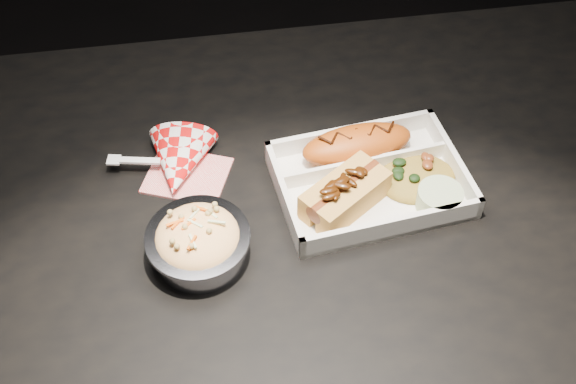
# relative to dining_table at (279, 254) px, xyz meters

# --- Properties ---
(dining_table) EXTENTS (1.20, 0.80, 0.75)m
(dining_table) POSITION_rel_dining_table_xyz_m (0.00, 0.00, 0.00)
(dining_table) COLOR black
(dining_table) RESTS_ON ground
(food_tray) EXTENTS (0.27, 0.21, 0.04)m
(food_tray) POSITION_rel_dining_table_xyz_m (0.13, 0.03, 0.10)
(food_tray) COLOR silver
(food_tray) RESTS_ON dining_table
(fried_pastry) EXTENTS (0.17, 0.08, 0.05)m
(fried_pastry) POSITION_rel_dining_table_xyz_m (0.12, 0.08, 0.12)
(fried_pastry) COLOR #B34C11
(fried_pastry) RESTS_ON food_tray
(hotdog) EXTENTS (0.13, 0.12, 0.06)m
(hotdog) POSITION_rel_dining_table_xyz_m (0.09, -0.00, 0.12)
(hotdog) COLOR gold
(hotdog) RESTS_ON food_tray
(fried_rice_mound) EXTENTS (0.12, 0.10, 0.03)m
(fried_rice_mound) POSITION_rel_dining_table_xyz_m (0.20, 0.02, 0.11)
(fried_rice_mound) COLOR olive
(fried_rice_mound) RESTS_ON food_tray
(cupcake_liner) EXTENTS (0.06, 0.06, 0.03)m
(cupcake_liner) POSITION_rel_dining_table_xyz_m (0.21, -0.02, 0.11)
(cupcake_liner) COLOR #ABBE90
(cupcake_liner) RESTS_ON food_tray
(foil_coleslaw_cup) EXTENTS (0.13, 0.13, 0.07)m
(foil_coleslaw_cup) POSITION_rel_dining_table_xyz_m (-0.11, -0.05, 0.12)
(foil_coleslaw_cup) COLOR silver
(foil_coleslaw_cup) RESTS_ON dining_table
(napkin_fork) EXTENTS (0.18, 0.14, 0.10)m
(napkin_fork) POSITION_rel_dining_table_xyz_m (-0.13, 0.10, 0.11)
(napkin_fork) COLOR red
(napkin_fork) RESTS_ON dining_table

